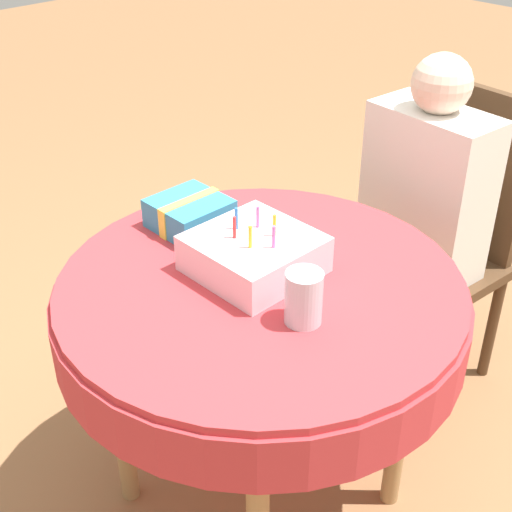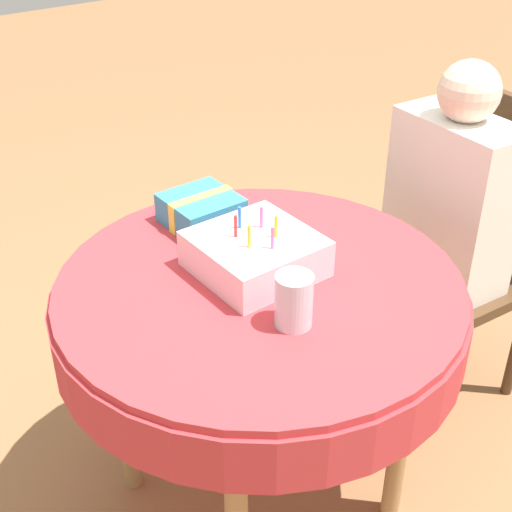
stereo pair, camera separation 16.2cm
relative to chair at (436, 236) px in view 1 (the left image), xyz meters
name	(u,v)px [view 1 (the left image)]	position (x,y,z in m)	size (l,w,h in m)	color
ground_plane	(260,496)	(0.04, -0.83, -0.50)	(12.00, 12.00, 0.00)	#8C603D
dining_table	(260,312)	(0.04, -0.83, 0.14)	(0.96, 0.96, 0.74)	#BC3338
chair	(436,236)	(0.00, 0.00, 0.00)	(0.48, 0.48, 0.97)	#4C331E
person	(421,204)	(-0.01, -0.11, 0.15)	(0.39, 0.31, 1.11)	beige
birthday_cake	(254,254)	(0.00, -0.81, 0.28)	(0.26, 0.26, 0.14)	silver
drinking_glass	(304,298)	(0.22, -0.87, 0.30)	(0.08, 0.08, 0.12)	silver
gift_box	(190,214)	(-0.26, -0.79, 0.27)	(0.18, 0.18, 0.08)	teal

